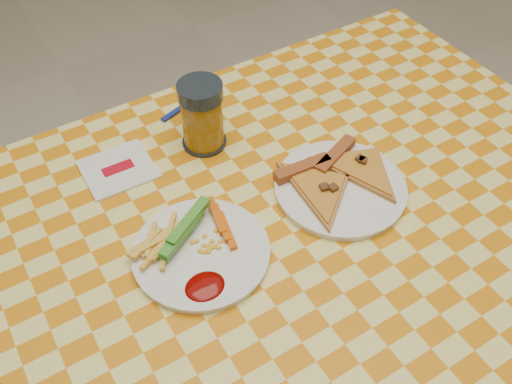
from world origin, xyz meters
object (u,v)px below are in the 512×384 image
at_px(table, 280,245).
at_px(plate_right, 340,189).
at_px(drink_glass, 202,116).
at_px(plate_left, 201,253).

bearing_deg(table, plate_right, 0.69).
bearing_deg(drink_glass, plate_right, -58.30).
xyz_separation_m(plate_right, drink_glass, (-0.15, 0.24, 0.06)).
distance_m(table, plate_right, 0.15).
bearing_deg(drink_glass, plate_left, -118.99).
bearing_deg(drink_glass, table, -84.76).
relative_size(plate_right, drink_glass, 1.67).
relative_size(table, plate_right, 5.46).
height_order(plate_left, drink_glass, drink_glass).
bearing_deg(plate_right, drink_glass, 121.70).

